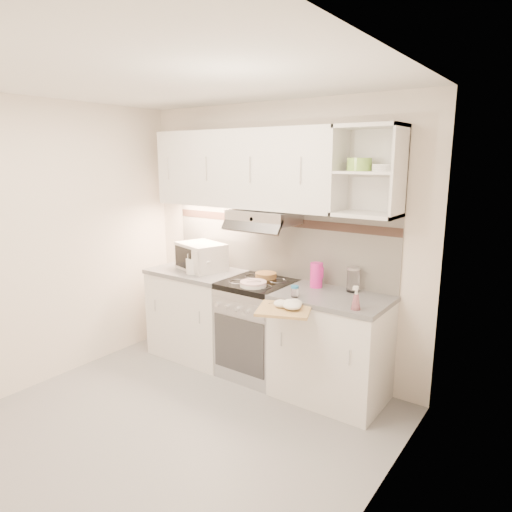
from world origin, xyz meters
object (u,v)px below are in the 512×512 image
(watering_can, at_px, (194,265))
(glass_jar, at_px, (353,279))
(electric_range, at_px, (258,328))
(cutting_board, at_px, (284,310))
(plate_stack, at_px, (253,284))
(microwave, at_px, (201,256))
(spray_bottle, at_px, (356,300))
(pink_pitcher, at_px, (316,275))

(watering_can, bearing_deg, glass_jar, -1.21)
(electric_range, height_order, cutting_board, electric_range)
(watering_can, height_order, plate_stack, watering_can)
(cutting_board, bearing_deg, microwave, 136.49)
(electric_range, distance_m, spray_bottle, 1.19)
(electric_range, xyz_separation_m, cutting_board, (0.57, -0.46, 0.42))
(glass_jar, bearing_deg, cutting_board, -112.00)
(pink_pitcher, height_order, cutting_board, pink_pitcher)
(microwave, height_order, cutting_board, microwave)
(pink_pitcher, bearing_deg, watering_can, -175.32)
(watering_can, distance_m, pink_pitcher, 1.23)
(plate_stack, xyz_separation_m, glass_jar, (0.77, 0.35, 0.08))
(electric_range, xyz_separation_m, watering_can, (-0.68, -0.12, 0.53))
(glass_jar, bearing_deg, watering_can, -168.05)
(glass_jar, distance_m, spray_bottle, 0.47)
(electric_range, height_order, pink_pitcher, pink_pitcher)
(pink_pitcher, xyz_separation_m, cutting_board, (0.05, -0.60, -0.14))
(watering_can, relative_size, glass_jar, 1.26)
(watering_can, distance_m, spray_bottle, 1.72)
(electric_range, xyz_separation_m, plate_stack, (0.06, -0.15, 0.47))
(spray_bottle, bearing_deg, pink_pitcher, 132.46)
(plate_stack, bearing_deg, watering_can, 177.33)
(watering_can, distance_m, plate_stack, 0.74)
(plate_stack, bearing_deg, electric_range, 111.14)
(pink_pitcher, relative_size, glass_jar, 1.03)
(microwave, bearing_deg, cutting_board, -4.63)
(microwave, bearing_deg, pink_pitcher, 20.91)
(plate_stack, distance_m, pink_pitcher, 0.55)
(microwave, distance_m, pink_pitcher, 1.26)
(plate_stack, relative_size, spray_bottle, 1.21)
(glass_jar, bearing_deg, plate_stack, -155.42)
(electric_range, xyz_separation_m, pink_pitcher, (0.52, 0.14, 0.56))
(pink_pitcher, height_order, spray_bottle, pink_pitcher)
(electric_range, distance_m, watering_can, 0.87)
(watering_can, xyz_separation_m, spray_bottle, (1.72, -0.10, -0.01))
(microwave, bearing_deg, glass_jar, 22.19)
(pink_pitcher, relative_size, spray_bottle, 1.13)
(microwave, relative_size, cutting_board, 1.40)
(glass_jar, bearing_deg, microwave, -174.44)
(cutting_board, bearing_deg, plate_stack, 126.86)
(microwave, xyz_separation_m, glass_jar, (1.57, 0.15, -0.03))
(electric_range, height_order, watering_can, watering_can)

